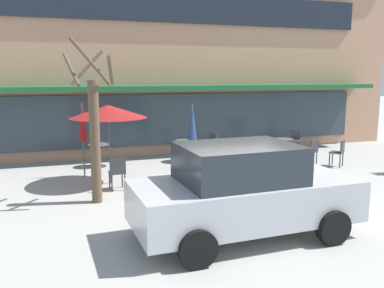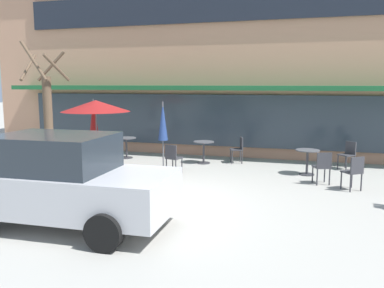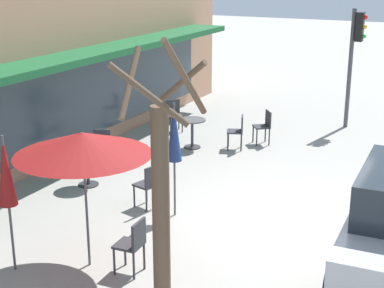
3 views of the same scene
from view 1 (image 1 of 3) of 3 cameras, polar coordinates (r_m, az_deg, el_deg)
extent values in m
plane|color=#9E9B93|center=(10.29, 7.33, -7.40)|extent=(80.00, 80.00, 0.00)
cube|color=tan|center=(19.34, -5.66, 11.90)|extent=(19.29, 8.00, 7.54)
cube|color=#19592D|center=(14.94, -1.65, 7.92)|extent=(16.40, 1.10, 0.16)
cube|color=#1E232D|center=(15.59, -2.25, 18.62)|extent=(15.43, 0.10, 1.10)
cube|color=#2D3842|center=(15.49, -2.15, 3.53)|extent=(15.43, 0.10, 1.90)
cylinder|color=#333338|center=(14.95, 12.63, -2.11)|extent=(0.44, 0.44, 0.03)
cylinder|color=#333338|center=(14.88, 12.68, -0.73)|extent=(0.07, 0.07, 0.70)
cylinder|color=#4C4C51|center=(14.82, 12.74, 0.66)|extent=(0.70, 0.70, 0.03)
cylinder|color=#333338|center=(13.85, -12.85, -3.05)|extent=(0.44, 0.44, 0.03)
cylinder|color=#333338|center=(13.77, -12.91, -1.57)|extent=(0.07, 0.07, 0.70)
cylinder|color=#4C4C51|center=(13.71, -12.97, -0.07)|extent=(0.70, 0.70, 0.03)
cylinder|color=#333338|center=(14.29, -0.93, -2.41)|extent=(0.44, 0.44, 0.03)
cylinder|color=#333338|center=(14.22, -0.94, -0.97)|extent=(0.07, 0.07, 0.70)
cylinder|color=#4C4C51|center=(14.16, -0.94, 0.48)|extent=(0.70, 0.70, 0.03)
cylinder|color=#4C4C51|center=(11.47, -11.50, -0.10)|extent=(0.04, 0.04, 2.20)
cone|color=maroon|center=(11.35, -11.66, 4.51)|extent=(2.10, 2.10, 0.35)
cylinder|color=#4C4C51|center=(11.66, 0.04, 0.26)|extent=(0.04, 0.04, 2.20)
cone|color=navy|center=(11.59, 0.04, 2.95)|extent=(0.28, 0.28, 1.10)
cylinder|color=#4C4C51|center=(12.36, -15.03, 0.46)|extent=(0.04, 0.04, 2.20)
cone|color=maroon|center=(12.28, -15.14, 3.00)|extent=(0.28, 0.28, 1.10)
cylinder|color=#333338|center=(14.22, 18.73, -2.13)|extent=(0.04, 0.04, 0.45)
cylinder|color=#333338|center=(14.54, 19.10, -1.90)|extent=(0.04, 0.04, 0.45)
cylinder|color=#333338|center=(14.13, 20.05, -2.27)|extent=(0.04, 0.04, 0.45)
cylinder|color=#333338|center=(14.46, 20.39, -2.04)|extent=(0.04, 0.04, 0.45)
cube|color=#333338|center=(14.29, 19.62, -1.12)|extent=(0.56, 0.56, 0.04)
cube|color=#333338|center=(14.21, 20.37, -0.32)|extent=(0.34, 0.27, 0.40)
cylinder|color=#333338|center=(14.22, 15.17, -1.95)|extent=(0.04, 0.04, 0.45)
cylinder|color=#333338|center=(14.50, 15.96, -1.77)|extent=(0.04, 0.04, 0.45)
cylinder|color=#333338|center=(14.03, 16.30, -2.15)|extent=(0.04, 0.04, 0.45)
cylinder|color=#333338|center=(14.31, 17.08, -1.97)|extent=(0.04, 0.04, 0.45)
cube|color=#333338|center=(14.22, 16.17, -0.99)|extent=(0.51, 0.51, 0.04)
cube|color=#333338|center=(14.08, 16.81, -0.21)|extent=(0.39, 0.18, 0.40)
cylinder|color=#333338|center=(14.71, 2.40, -1.23)|extent=(0.04, 0.04, 0.45)
cylinder|color=#333338|center=(14.97, 1.55, -1.04)|extent=(0.04, 0.04, 0.45)
cylinder|color=#333338|center=(14.94, 3.39, -1.08)|extent=(0.04, 0.04, 0.45)
cylinder|color=#333338|center=(15.18, 2.53, -0.89)|extent=(0.04, 0.04, 0.45)
cube|color=#333338|center=(14.90, 2.47, -0.13)|extent=(0.51, 0.51, 0.04)
cube|color=#333338|center=(14.99, 3.00, 0.77)|extent=(0.18, 0.39, 0.40)
cylinder|color=#333338|center=(11.11, -11.49, -5.02)|extent=(0.04, 0.04, 0.45)
cylinder|color=#333338|center=(11.18, -9.77, -4.88)|extent=(0.04, 0.04, 0.45)
cylinder|color=#333338|center=(10.79, -11.16, -5.46)|extent=(0.04, 0.04, 0.45)
cylinder|color=#333338|center=(10.85, -9.39, -5.31)|extent=(0.04, 0.04, 0.45)
cube|color=#333338|center=(10.92, -10.49, -3.92)|extent=(0.42, 0.42, 0.04)
cube|color=#333338|center=(10.70, -10.34, -2.99)|extent=(0.40, 0.06, 0.40)
cylinder|color=#333338|center=(12.65, -1.36, -3.03)|extent=(0.04, 0.04, 0.45)
cylinder|color=#333338|center=(12.67, 0.18, -3.01)|extent=(0.04, 0.04, 0.45)
cylinder|color=#333338|center=(12.32, -1.29, -3.38)|extent=(0.04, 0.04, 0.45)
cylinder|color=#333338|center=(12.34, 0.29, -3.35)|extent=(0.04, 0.04, 0.45)
cube|color=#333338|center=(12.44, -0.55, -2.09)|extent=(0.49, 0.49, 0.04)
cube|color=#333338|center=(12.22, -0.50, -1.25)|extent=(0.40, 0.14, 0.40)
cylinder|color=#333338|center=(16.26, 14.56, -0.49)|extent=(0.04, 0.04, 0.45)
cylinder|color=#333338|center=(16.34, 13.40, -0.39)|extent=(0.04, 0.04, 0.45)
cylinder|color=#333338|center=(16.59, 14.83, -0.30)|extent=(0.04, 0.04, 0.45)
cylinder|color=#333338|center=(16.66, 13.69, -0.21)|extent=(0.04, 0.04, 0.45)
cube|color=#333338|center=(16.42, 14.16, 0.49)|extent=(0.57, 0.57, 0.04)
cube|color=#333338|center=(16.56, 14.33, 1.33)|extent=(0.31, 0.32, 0.40)
cube|color=#B7B7BC|center=(7.72, 7.45, -7.81)|extent=(4.25, 1.93, 0.76)
cube|color=#232B33|center=(7.47, 6.55, -2.67)|extent=(2.15, 1.67, 0.68)
cylinder|color=black|center=(9.20, 12.03, -7.52)|extent=(0.65, 0.24, 0.64)
cylinder|color=black|center=(7.83, 19.18, -10.97)|extent=(0.65, 0.24, 0.64)
cylinder|color=black|center=(8.17, -3.86, -9.57)|extent=(0.65, 0.24, 0.64)
cylinder|color=black|center=(6.58, 0.74, -14.45)|extent=(0.65, 0.24, 0.64)
cylinder|color=brown|center=(9.76, -13.46, 0.20)|extent=(0.24, 0.24, 2.89)
cylinder|color=brown|center=(9.59, -11.38, 10.12)|extent=(0.27, 0.87, 0.71)
cylinder|color=brown|center=(10.00, -14.56, 10.35)|extent=(0.81, 0.27, 0.83)
cylinder|color=brown|center=(9.49, -16.60, 10.06)|extent=(0.33, 0.99, 0.75)
cylinder|color=brown|center=(9.24, -14.10, 11.16)|extent=(0.87, 0.22, 1.05)
camera|label=2|loc=(7.76, 70.32, 1.00)|focal=38.00mm
camera|label=3|loc=(8.30, -62.67, 15.82)|focal=55.00mm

